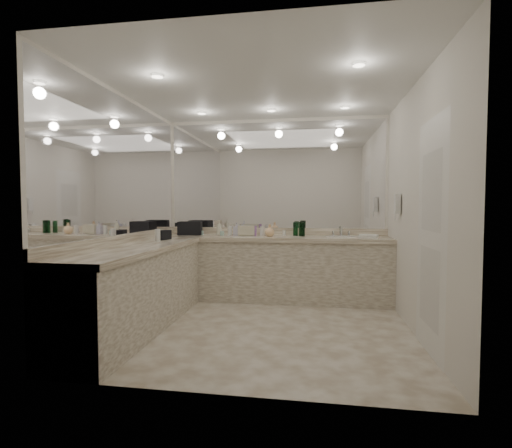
% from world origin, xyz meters
% --- Properties ---
extents(floor, '(3.20, 3.20, 0.00)m').
position_xyz_m(floor, '(0.00, 0.00, 0.00)').
color(floor, beige).
rests_on(floor, ground).
extents(ceiling, '(3.20, 3.20, 0.00)m').
position_xyz_m(ceiling, '(0.00, 0.00, 2.60)').
color(ceiling, white).
rests_on(ceiling, floor).
extents(wall_back, '(3.20, 0.02, 2.60)m').
position_xyz_m(wall_back, '(0.00, 1.50, 1.30)').
color(wall_back, silver).
rests_on(wall_back, floor).
extents(wall_left, '(0.02, 3.00, 2.60)m').
position_xyz_m(wall_left, '(-1.60, 0.00, 1.30)').
color(wall_left, silver).
rests_on(wall_left, floor).
extents(wall_right, '(0.02, 3.00, 2.60)m').
position_xyz_m(wall_right, '(1.60, 0.00, 1.30)').
color(wall_right, silver).
rests_on(wall_right, floor).
extents(vanity_back_base, '(3.20, 0.60, 0.84)m').
position_xyz_m(vanity_back_base, '(0.00, 1.20, 0.42)').
color(vanity_back_base, silver).
rests_on(vanity_back_base, floor).
extents(vanity_back_top, '(3.20, 0.64, 0.06)m').
position_xyz_m(vanity_back_top, '(0.00, 1.19, 0.87)').
color(vanity_back_top, '#F0E4CC').
rests_on(vanity_back_top, vanity_back_base).
extents(vanity_left_base, '(0.60, 2.40, 0.84)m').
position_xyz_m(vanity_left_base, '(-1.30, -0.30, 0.42)').
color(vanity_left_base, silver).
rests_on(vanity_left_base, floor).
extents(vanity_left_top, '(0.64, 2.42, 0.06)m').
position_xyz_m(vanity_left_top, '(-1.29, -0.30, 0.87)').
color(vanity_left_top, '#F0E4CC').
rests_on(vanity_left_top, vanity_left_base).
extents(backsplash_back, '(3.20, 0.04, 0.10)m').
position_xyz_m(backsplash_back, '(0.00, 1.48, 0.95)').
color(backsplash_back, '#F0E4CC').
rests_on(backsplash_back, vanity_back_top).
extents(backsplash_left, '(0.04, 3.00, 0.10)m').
position_xyz_m(backsplash_left, '(-1.58, 0.00, 0.95)').
color(backsplash_left, '#F0E4CC').
rests_on(backsplash_left, vanity_left_top).
extents(mirror_back, '(3.12, 0.01, 1.55)m').
position_xyz_m(mirror_back, '(0.00, 1.49, 1.77)').
color(mirror_back, white).
rests_on(mirror_back, wall_back).
extents(mirror_left, '(0.01, 2.92, 1.55)m').
position_xyz_m(mirror_left, '(-1.59, 0.00, 1.77)').
color(mirror_left, white).
rests_on(mirror_left, wall_left).
extents(sink, '(0.44, 0.44, 0.03)m').
position_xyz_m(sink, '(0.95, 1.20, 0.90)').
color(sink, white).
rests_on(sink, vanity_back_top).
extents(faucet, '(0.24, 0.16, 0.14)m').
position_xyz_m(faucet, '(0.95, 1.41, 0.97)').
color(faucet, silver).
rests_on(faucet, vanity_back_top).
extents(wall_phone, '(0.06, 0.10, 0.24)m').
position_xyz_m(wall_phone, '(1.56, 0.70, 1.35)').
color(wall_phone, white).
rests_on(wall_phone, wall_right).
extents(door, '(0.02, 0.82, 2.10)m').
position_xyz_m(door, '(1.59, -0.50, 1.05)').
color(door, white).
rests_on(door, wall_right).
extents(black_toiletry_bag, '(0.36, 0.26, 0.19)m').
position_xyz_m(black_toiletry_bag, '(-1.22, 1.23, 1.00)').
color(black_toiletry_bag, black).
rests_on(black_toiletry_bag, vanity_back_top).
extents(black_bag_spill, '(0.14, 0.23, 0.12)m').
position_xyz_m(black_bag_spill, '(-1.30, 0.44, 0.96)').
color(black_bag_spill, black).
rests_on(black_bag_spill, vanity_left_top).
extents(cream_cosmetic_case, '(0.26, 0.19, 0.14)m').
position_xyz_m(cream_cosmetic_case, '(-0.39, 1.22, 0.97)').
color(cream_cosmetic_case, beige).
rests_on(cream_cosmetic_case, vanity_back_top).
extents(hand_towel, '(0.28, 0.22, 0.04)m').
position_xyz_m(hand_towel, '(1.29, 1.14, 0.92)').
color(hand_towel, white).
rests_on(hand_towel, vanity_back_top).
extents(lotion_left, '(0.06, 0.06, 0.15)m').
position_xyz_m(lotion_left, '(-1.30, 0.26, 0.97)').
color(lotion_left, white).
rests_on(lotion_left, vanity_left_top).
extents(soap_bottle_a, '(0.10, 0.10, 0.22)m').
position_xyz_m(soap_bottle_a, '(-0.79, 1.24, 1.01)').
color(soap_bottle_a, silver).
rests_on(soap_bottle_a, vanity_back_top).
extents(soap_bottle_b, '(0.09, 0.09, 0.19)m').
position_xyz_m(soap_bottle_b, '(-0.52, 1.20, 1.00)').
color(soap_bottle_b, silver).
rests_on(soap_bottle_b, vanity_back_top).
extents(soap_bottle_c, '(0.17, 0.17, 0.17)m').
position_xyz_m(soap_bottle_c, '(-0.04, 1.16, 0.99)').
color(soap_bottle_c, '#FFCD95').
rests_on(soap_bottle_c, vanity_back_top).
extents(green_bottle_0, '(0.07, 0.07, 0.19)m').
position_xyz_m(green_bottle_0, '(0.31, 1.33, 1.00)').
color(green_bottle_0, '#0E421C').
rests_on(green_bottle_0, vanity_back_top).
extents(green_bottle_1, '(0.07, 0.07, 0.20)m').
position_xyz_m(green_bottle_1, '(0.40, 1.27, 1.00)').
color(green_bottle_1, '#0E421C').
rests_on(green_bottle_1, vanity_back_top).
extents(green_bottle_2, '(0.07, 0.07, 0.20)m').
position_xyz_m(green_bottle_2, '(0.41, 1.23, 1.00)').
color(green_bottle_2, '#0E421C').
rests_on(green_bottle_2, vanity_back_top).
extents(amenity_bottle_0, '(0.07, 0.07, 0.14)m').
position_xyz_m(amenity_bottle_0, '(-0.15, 1.20, 0.97)').
color(amenity_bottle_0, white).
rests_on(amenity_bottle_0, vanity_back_top).
extents(amenity_bottle_1, '(0.06, 0.06, 0.14)m').
position_xyz_m(amenity_bottle_1, '(-0.62, 1.20, 0.97)').
color(amenity_bottle_1, white).
rests_on(amenity_bottle_1, vanity_back_top).
extents(amenity_bottle_2, '(0.06, 0.06, 0.12)m').
position_xyz_m(amenity_bottle_2, '(-0.46, 1.28, 0.96)').
color(amenity_bottle_2, white).
rests_on(amenity_bottle_2, vanity_back_top).
extents(amenity_bottle_3, '(0.04, 0.04, 0.06)m').
position_xyz_m(amenity_bottle_3, '(-1.05, 1.27, 0.93)').
color(amenity_bottle_3, silver).
rests_on(amenity_bottle_3, vanity_back_top).
extents(amenity_bottle_4, '(0.05, 0.05, 0.14)m').
position_xyz_m(amenity_bottle_4, '(-0.27, 1.23, 0.97)').
color(amenity_bottle_4, '#9966B2').
rests_on(amenity_bottle_4, vanity_back_top).
extents(amenity_bottle_5, '(0.06, 0.06, 0.06)m').
position_xyz_m(amenity_bottle_5, '(-0.73, 1.19, 0.93)').
color(amenity_bottle_5, silver).
rests_on(amenity_bottle_5, vanity_back_top).
extents(amenity_bottle_6, '(0.05, 0.05, 0.07)m').
position_xyz_m(amenity_bottle_6, '(0.15, 1.32, 0.94)').
color(amenity_bottle_6, white).
rests_on(amenity_bottle_6, vanity_back_top).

